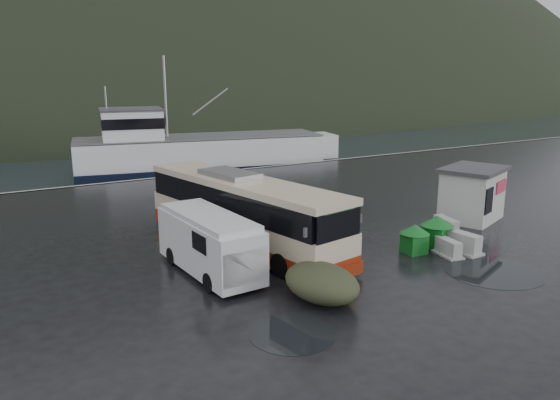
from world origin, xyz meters
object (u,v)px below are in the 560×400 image
jersey_barrier_a (461,252)px  ticket_kiosk (470,220)px  jersey_barrier_b (448,255)px  waste_bin_right (436,247)px  dome_tent (321,299)px  waste_bin_left (414,253)px  jersey_barrier_c (445,234)px  fishing_trawler (201,157)px  coach_bus (244,247)px  white_van (210,273)px

jersey_barrier_a → ticket_kiosk: bearing=37.1°
jersey_barrier_b → waste_bin_right: bearing=68.3°
waste_bin_right → dome_tent: 7.99m
jersey_barrier_a → waste_bin_left: bearing=152.3°
jersey_barrier_c → fishing_trawler: (-0.91, 28.34, 0.00)m
waste_bin_right → ticket_kiosk: (5.02, 2.39, 0.00)m
waste_bin_right → ticket_kiosk: bearing=25.5°
coach_bus → ticket_kiosk: bearing=-19.4°
coach_bus → white_van: size_ratio=2.05×
waste_bin_right → dome_tent: bearing=-164.9°
waste_bin_right → jersey_barrier_c: waste_bin_right is taller
ticket_kiosk → waste_bin_right: bearing=-175.1°
waste_bin_right → ticket_kiosk: size_ratio=0.40×
white_van → dome_tent: size_ratio=1.85×
waste_bin_right → dome_tent: size_ratio=0.47×
coach_bus → waste_bin_left: size_ratio=9.22×
jersey_barrier_b → jersey_barrier_c: bearing=44.7°
jersey_barrier_a → coach_bus: bearing=145.2°
waste_bin_left → dome_tent: bearing=-162.4°
white_van → waste_bin_right: (10.02, -2.22, 0.00)m
waste_bin_left → waste_bin_right: size_ratio=0.88×
dome_tent → coach_bus: bearing=87.6°
dome_tent → jersey_barrier_b: 7.35m
white_van → dome_tent: bearing=-64.7°
white_van → dome_tent: 4.88m
waste_bin_right → waste_bin_left: bearing=-176.6°
white_van → jersey_barrier_c: (11.89, -1.03, 0.00)m
coach_bus → waste_bin_left: bearing=-47.0°
coach_bus → waste_bin_right: bearing=-40.8°
waste_bin_right → jersey_barrier_c: bearing=32.5°
waste_bin_right → fishing_trawler: size_ratio=0.06×
dome_tent → jersey_barrier_a: size_ratio=1.76×
waste_bin_left → jersey_barrier_a: waste_bin_left is taller
ticket_kiosk → jersey_barrier_b: bearing=-168.1°
jersey_barrier_a → fishing_trawler: fishing_trawler is taller
dome_tent → ticket_kiosk: bearing=19.3°
coach_bus → waste_bin_right: size_ratio=8.13×
dome_tent → ticket_kiosk: (12.73, 4.47, 0.00)m
waste_bin_left → jersey_barrier_a: bearing=-27.7°
white_van → waste_bin_right: size_ratio=3.97×
waste_bin_right → jersey_barrier_b: bearing=-111.7°
coach_bus → dome_tent: size_ratio=3.80×
waste_bin_left → waste_bin_right: bearing=3.4°
ticket_kiosk → jersey_barrier_c: (-3.16, -1.21, 0.00)m
jersey_barrier_b → waste_bin_left: bearing=135.5°
jersey_barrier_c → fishing_trawler: bearing=91.8°
waste_bin_left → coach_bus: bearing=143.2°
dome_tent → ticket_kiosk: size_ratio=0.86×
jersey_barrier_a → jersey_barrier_b: jersey_barrier_a is taller
white_van → dome_tent: (2.31, -4.30, 0.00)m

